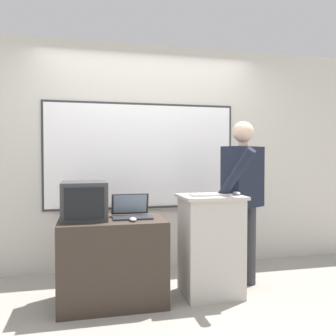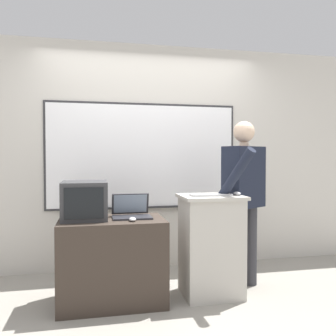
% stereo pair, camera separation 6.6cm
% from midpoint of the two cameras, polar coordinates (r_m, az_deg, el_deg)
% --- Properties ---
extents(ground_plane, '(30.00, 30.00, 0.00)m').
position_cam_midpoint_polar(ground_plane, '(3.15, 1.67, -22.50)').
color(ground_plane, gray).
extents(back_wall, '(6.40, 0.17, 2.60)m').
position_cam_midpoint_polar(back_wall, '(4.21, -2.74, 1.85)').
color(back_wall, beige).
rests_on(back_wall, ground_plane).
extents(lectern_podium, '(0.57, 0.49, 0.94)m').
position_cam_midpoint_polar(lectern_podium, '(3.42, 7.45, -12.14)').
color(lectern_podium, '#BCB7AD').
rests_on(lectern_podium, ground_plane).
extents(side_desk, '(0.92, 0.57, 0.75)m').
position_cam_midpoint_polar(side_desk, '(3.29, -8.36, -14.51)').
color(side_desk, '#382D26').
rests_on(side_desk, ground_plane).
extents(person_presenter, '(0.60, 0.69, 1.65)m').
position_cam_midpoint_polar(person_presenter, '(3.59, 12.60, -3.73)').
color(person_presenter, '#333338').
rests_on(person_presenter, ground_plane).
extents(laptop, '(0.35, 0.29, 0.21)m').
position_cam_midpoint_polar(laptop, '(3.27, -5.34, -6.94)').
color(laptop, '#28282D').
rests_on(laptop, side_desk).
extents(wireless_keyboard, '(0.38, 0.12, 0.02)m').
position_cam_midpoint_polar(wireless_keyboard, '(3.28, 7.48, -4.30)').
color(wireless_keyboard, silver).
rests_on(wireless_keyboard, lectern_podium).
extents(computer_mouse_by_laptop, '(0.06, 0.10, 0.03)m').
position_cam_midpoint_polar(computer_mouse_by_laptop, '(3.07, -5.09, -8.19)').
color(computer_mouse_by_laptop, '#BCBCC1').
rests_on(computer_mouse_by_laptop, side_desk).
extents(computer_mouse_by_keyboard, '(0.06, 0.10, 0.03)m').
position_cam_midpoint_polar(computer_mouse_by_keyboard, '(3.38, 11.58, -4.02)').
color(computer_mouse_by_keyboard, '#BCBCC1').
rests_on(computer_mouse_by_keyboard, lectern_podium).
extents(crt_monitor, '(0.39, 0.43, 0.33)m').
position_cam_midpoint_polar(crt_monitor, '(3.22, -12.67, -5.07)').
color(crt_monitor, '#333335').
rests_on(crt_monitor, side_desk).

